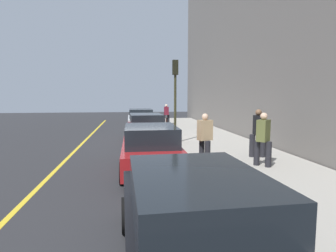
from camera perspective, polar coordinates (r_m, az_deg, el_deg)
ground_plane at (r=14.98m, az=-4.88°, el=-3.30°), size 56.00×56.00×0.00m
sidewalk at (r=15.48m, az=7.42°, el=-2.74°), size 28.00×4.60×0.15m
building_facade at (r=17.00m, az=17.59°, el=23.14°), size 32.00×0.80×15.00m
lane_stripe_centre at (r=15.17m, az=-17.07°, el=-3.42°), size 28.00×0.14×0.01m
snow_bank_curb at (r=16.06m, az=-2.58°, el=-2.25°), size 5.20×0.56×0.22m
parked_car_black at (r=3.97m, az=5.16°, el=-19.30°), size 4.46×2.00×1.51m
parked_car_red at (r=9.15m, az=-3.58°, el=-4.58°), size 4.37×1.92×1.51m
parked_car_maroon at (r=14.93m, az=-4.55°, el=-0.40°), size 4.29×2.01×1.51m
parked_car_white at (r=20.52m, az=-5.61°, el=1.39°), size 4.69×1.91×1.51m
pedestrian_tan_coat at (r=9.63m, az=7.51°, el=-2.22°), size 0.55×0.53×1.72m
pedestrian_burgundy_coat at (r=22.75m, az=-0.34°, el=2.55°), size 0.48×0.53×1.63m
pedestrian_olive_coat at (r=9.68m, az=18.79°, el=-2.29°), size 0.55×0.55×1.77m
pedestrian_black_coat at (r=11.06m, az=17.83°, el=-1.11°), size 0.55×0.59×1.81m
traffic_light_pole at (r=13.72m, az=1.47°, el=7.96°), size 0.35×0.26×4.02m
rolling_suitcase at (r=23.19m, az=-0.12°, el=1.09°), size 0.34×0.22×0.86m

